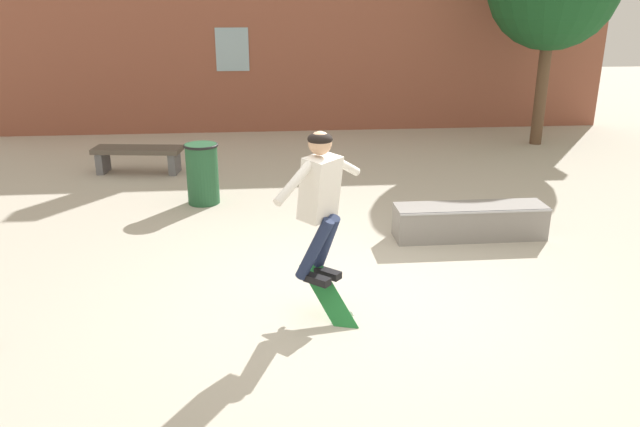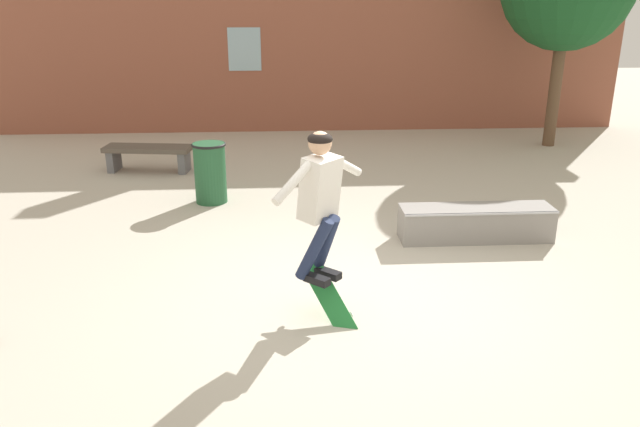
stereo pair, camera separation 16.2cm
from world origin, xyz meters
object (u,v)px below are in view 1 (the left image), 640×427
at_px(skate_ledge, 470,221).
at_px(trash_bin, 202,172).
at_px(park_bench, 138,155).
at_px(skater, 320,194).
at_px(skateboard_flipping, 328,296).

xyz_separation_m(skate_ledge, trash_bin, (-3.45, 1.70, 0.25)).
relative_size(park_bench, trash_bin, 1.73).
relative_size(park_bench, skater, 1.08).
xyz_separation_m(skate_ledge, skater, (-2.06, -1.84, 1.00)).
bearing_deg(park_bench, skate_ledge, -28.86).
height_order(trash_bin, skateboard_flipping, trash_bin).
distance_m(park_bench, skateboard_flipping, 6.01).
height_order(park_bench, trash_bin, trash_bin).
relative_size(trash_bin, skateboard_flipping, 1.37).
distance_m(skate_ledge, skater, 2.94).
bearing_deg(trash_bin, park_bench, 125.22).
relative_size(skater, skateboard_flipping, 2.18).
relative_size(skate_ledge, skater, 1.34).
bearing_deg(skater, trash_bin, 153.30).
bearing_deg(skater, park_bench, 158.31).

